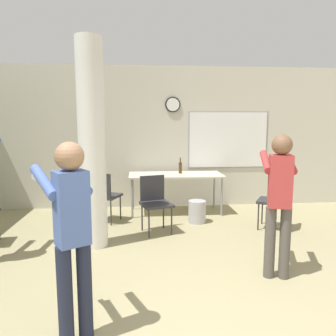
# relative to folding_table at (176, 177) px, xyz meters

# --- Properties ---
(wall_back) EXTENTS (8.00, 0.15, 2.80)m
(wall_back) POSITION_rel_folding_table_xyz_m (-0.39, 0.56, 0.71)
(wall_back) COLOR beige
(wall_back) RESTS_ON ground_plane
(support_pillar) EXTENTS (0.36, 0.36, 2.80)m
(support_pillar) POSITION_rel_folding_table_xyz_m (-1.31, -1.58, 0.71)
(support_pillar) COLOR white
(support_pillar) RESTS_ON ground_plane
(folding_table) EXTENTS (1.74, 0.73, 0.74)m
(folding_table) POSITION_rel_folding_table_xyz_m (0.00, 0.00, 0.00)
(folding_table) COLOR beige
(folding_table) RESTS_ON ground_plane
(bottle_on_table) EXTENTS (0.06, 0.06, 0.30)m
(bottle_on_table) POSITION_rel_folding_table_xyz_m (0.10, 0.08, 0.16)
(bottle_on_table) COLOR #4C3319
(bottle_on_table) RESTS_ON folding_table
(waste_bin) EXTENTS (0.30, 0.30, 0.38)m
(waste_bin) POSITION_rel_folding_table_xyz_m (0.30, -0.66, -0.50)
(waste_bin) COLOR #B2B2B7
(waste_bin) RESTS_ON ground_plane
(chair_table_front) EXTENTS (0.54, 0.54, 0.87)m
(chair_table_front) POSITION_rel_folding_table_xyz_m (-0.44, -1.06, -0.18)
(chair_table_front) COLOR #2D2D33
(chair_table_front) RESTS_ON ground_plane
(chair_mid_room) EXTENTS (0.60, 0.60, 0.87)m
(chair_mid_room) POSITION_rel_folding_table_xyz_m (1.50, -1.11, -0.18)
(chair_mid_room) COLOR #2D2D33
(chair_mid_room) RESTS_ON ground_plane
(chair_table_left) EXTENTS (0.57, 0.57, 0.87)m
(chair_table_left) POSITION_rel_folding_table_xyz_m (-1.28, -0.53, -0.18)
(chair_table_left) COLOR #2D2D33
(chair_table_left) RESTS_ON ground_plane
(person_playing_front) EXTENTS (0.55, 0.63, 1.56)m
(person_playing_front) POSITION_rel_folding_table_xyz_m (-1.19, -3.60, 0.23)
(person_playing_front) COLOR #1E2338
(person_playing_front) RESTS_ON ground_plane
(person_playing_side) EXTENTS (0.45, 0.65, 1.57)m
(person_playing_side) POSITION_rel_folding_table_xyz_m (0.82, -2.70, 0.23)
(person_playing_side) COLOR #514C47
(person_playing_side) RESTS_ON ground_plane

